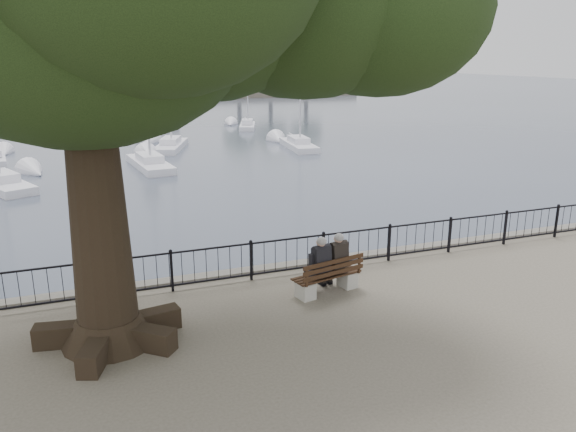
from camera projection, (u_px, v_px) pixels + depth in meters
name	position (u px, v px, depth m)	size (l,w,h in m)	color
harbor	(282.00, 285.00, 15.27)	(260.00, 260.00, 1.20)	#656059
railing	(288.00, 255.00, 14.52)	(22.06, 0.06, 1.00)	black
bench	(328.00, 280.00, 13.48)	(1.83, 0.89, 0.93)	#9C9A8E
person_left	(318.00, 267.00, 13.34)	(0.52, 0.78, 1.47)	black
person_right	(335.00, 263.00, 13.61)	(0.52, 0.78, 1.47)	black
lion_monument	(144.00, 99.00, 57.70)	(5.90, 5.90, 8.73)	#656059
sailboat_a	(2.00, 182.00, 28.53)	(3.71, 5.81, 10.16)	white
sailboat_b	(150.00, 162.00, 33.65)	(2.27, 6.05, 13.36)	white
sailboat_d	(298.00, 144.00, 40.80)	(2.18, 5.80, 10.93)	white
sailboat_f	(171.00, 144.00, 40.34)	(3.44, 5.98, 12.03)	white
sailboat_g	(247.00, 125.00, 51.98)	(2.78, 4.96, 9.81)	white
far_shore	(269.00, 71.00, 91.71)	(30.00, 8.60, 9.18)	#5B5446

